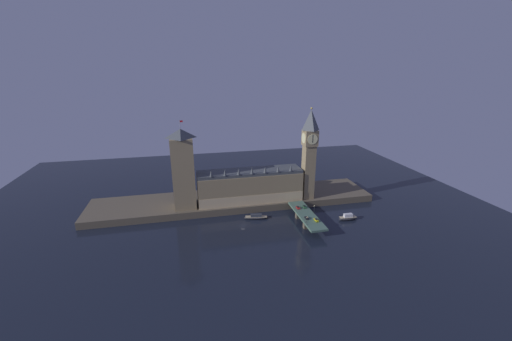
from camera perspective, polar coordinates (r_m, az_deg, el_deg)
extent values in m
plane|color=black|center=(218.87, -2.40, -10.01)|extent=(400.00, 400.00, 0.00)
cube|color=brown|center=(252.43, -4.02, -5.39)|extent=(220.00, 42.00, 5.25)
cube|color=#8E7A56|center=(241.14, -1.13, -3.00)|extent=(79.10, 19.66, 22.04)
cube|color=#D5B989|center=(234.81, -0.63, -5.45)|extent=(79.10, 0.20, 7.93)
cube|color=#42474C|center=(237.02, -1.15, -0.24)|extent=(79.10, 18.09, 2.40)
cone|color=#42474C|center=(224.18, -8.17, -0.54)|extent=(2.40, 2.40, 4.85)
cone|color=#42474C|center=(225.06, -5.66, -0.36)|extent=(2.40, 2.40, 4.85)
cone|color=#42474C|center=(226.38, -3.18, -0.19)|extent=(2.40, 2.40, 4.85)
cone|color=#42474C|center=(228.11, -0.73, -0.02)|extent=(2.40, 2.40, 4.85)
cone|color=#42474C|center=(230.26, 1.67, 0.15)|extent=(2.40, 2.40, 4.85)
cone|color=#42474C|center=(232.80, 4.03, 0.31)|extent=(2.40, 2.40, 4.85)
cone|color=#42474C|center=(235.74, 6.34, 0.47)|extent=(2.40, 2.40, 4.85)
cube|color=#8E7A56|center=(246.13, 9.46, -0.29)|extent=(8.40, 8.40, 42.34)
cube|color=#8E7A56|center=(239.09, 9.79, 5.87)|extent=(9.91, 9.91, 11.74)
cylinder|color=beige|center=(234.51, 10.26, 5.60)|extent=(7.80, 0.25, 7.80)
cylinder|color=beige|center=(243.68, 9.34, 6.12)|extent=(7.80, 0.25, 7.80)
cylinder|color=beige|center=(241.05, 10.91, 5.90)|extent=(0.25, 7.80, 7.80)
cylinder|color=beige|center=(237.22, 8.65, 5.83)|extent=(0.25, 7.80, 7.80)
cube|color=black|center=(234.22, 10.28, 5.73)|extent=(0.36, 0.10, 5.85)
pyramid|color=#42474C|center=(236.66, 9.96, 9.06)|extent=(9.91, 9.91, 15.23)
sphere|color=gold|center=(235.52, 10.08, 11.08)|extent=(1.60, 1.60, 1.60)
cube|color=#8E7A56|center=(230.84, -13.05, -0.50)|extent=(15.43, 15.43, 52.01)
pyramid|color=#42474C|center=(223.50, -13.58, 6.60)|extent=(15.74, 15.74, 6.27)
cylinder|color=#99999E|center=(222.41, -13.69, 8.14)|extent=(0.24, 0.24, 6.00)
cube|color=red|center=(222.05, -13.45, 8.70)|extent=(2.00, 0.08, 1.20)
cube|color=#476656|center=(223.23, 9.16, -8.03)|extent=(11.59, 46.00, 1.40)
cube|color=brown|center=(218.35, 9.87, -9.63)|extent=(9.85, 3.20, 4.91)
cube|color=brown|center=(230.98, 8.42, -7.93)|extent=(9.85, 3.20, 4.91)
cube|color=red|center=(230.65, 7.63, -6.71)|extent=(1.99, 4.15, 0.81)
cube|color=black|center=(230.38, 7.63, -6.57)|extent=(1.63, 1.87, 0.45)
cylinder|color=black|center=(231.54, 7.29, -6.67)|extent=(0.22, 0.64, 0.64)
cylinder|color=black|center=(232.15, 7.74, -6.62)|extent=(0.22, 0.64, 0.64)
cylinder|color=black|center=(229.36, 7.51, -6.93)|extent=(0.22, 0.64, 0.64)
cylinder|color=black|center=(229.97, 7.96, -6.88)|extent=(0.22, 0.64, 0.64)
cube|color=black|center=(216.44, 9.18, -8.53)|extent=(1.94, 3.91, 0.82)
cube|color=black|center=(216.15, 9.18, -8.38)|extent=(1.59, 1.76, 0.45)
cylinder|color=black|center=(217.24, 8.83, -8.48)|extent=(0.22, 0.64, 0.64)
cylinder|color=black|center=(217.88, 9.28, -8.43)|extent=(0.22, 0.64, 0.64)
cylinder|color=black|center=(215.23, 9.06, -8.76)|extent=(0.22, 0.64, 0.64)
cylinder|color=black|center=(215.88, 9.52, -8.70)|extent=(0.22, 0.64, 0.64)
cube|color=yellow|center=(214.70, 10.88, -8.84)|extent=(1.81, 4.49, 0.97)
cube|color=black|center=(214.38, 10.90, -8.67)|extent=(1.49, 2.02, 0.45)
cylinder|color=black|center=(214.05, 11.24, -9.05)|extent=(0.22, 0.64, 0.64)
cylinder|color=black|center=(213.40, 10.81, -9.11)|extent=(0.22, 0.64, 0.64)
cylinder|color=black|center=(216.30, 10.95, -8.73)|extent=(0.22, 0.64, 0.64)
cylinder|color=black|center=(215.66, 10.52, -8.79)|extent=(0.22, 0.64, 0.64)
cube|color=#235633|center=(232.42, 8.81, -6.55)|extent=(1.81, 3.86, 0.96)
cube|color=black|center=(232.13, 8.82, -6.39)|extent=(1.48, 1.74, 0.45)
cylinder|color=black|center=(231.85, 9.11, -6.72)|extent=(0.22, 0.64, 0.64)
cylinder|color=black|center=(231.26, 8.71, -6.77)|extent=(0.22, 0.64, 0.64)
cylinder|color=black|center=(233.86, 8.89, -6.48)|extent=(0.22, 0.64, 0.64)
cylinder|color=black|center=(233.27, 8.50, -6.53)|extent=(0.22, 0.64, 0.64)
cylinder|color=black|center=(211.18, 9.07, -9.29)|extent=(0.28, 0.28, 0.81)
cylinder|color=black|center=(210.84, 9.08, -9.11)|extent=(0.38, 0.38, 0.68)
sphere|color=tan|center=(210.64, 9.08, -9.00)|extent=(0.22, 0.22, 0.22)
cylinder|color=#2D3333|center=(208.77, 9.25, -9.69)|extent=(0.56, 0.56, 0.50)
cylinder|color=#2D3333|center=(207.59, 9.28, -9.06)|extent=(0.18, 0.18, 4.66)
sphere|color=#F9E5A3|center=(206.31, 9.33, -8.34)|extent=(0.60, 0.60, 0.60)
sphere|color=#F9E5A3|center=(206.30, 9.20, -8.45)|extent=(0.44, 0.44, 0.44)
sphere|color=#F9E5A3|center=(206.62, 9.44, -8.42)|extent=(0.44, 0.44, 0.44)
cylinder|color=#2D3333|center=(224.79, 10.49, -7.65)|extent=(0.56, 0.56, 0.50)
cylinder|color=#2D3333|center=(223.62, 10.53, -7.01)|extent=(0.18, 0.18, 5.02)
sphere|color=#F9E5A3|center=(222.36, 10.58, -6.30)|extent=(0.60, 0.60, 0.60)
sphere|color=#F9E5A3|center=(222.33, 10.46, -6.39)|extent=(0.44, 0.44, 0.44)
sphere|color=#F9E5A3|center=(222.67, 10.68, -6.37)|extent=(0.44, 0.44, 0.44)
ellipsoid|color=#28282D|center=(227.86, 0.03, -8.55)|extent=(18.08, 7.20, 1.72)
cube|color=tan|center=(227.51, 0.03, -8.37)|extent=(15.85, 6.00, 0.24)
cube|color=#2D333D|center=(227.08, 0.03, -8.15)|extent=(8.26, 3.96, 1.72)
ellipsoid|color=#28282D|center=(235.22, 16.35, -8.35)|extent=(13.88, 4.79, 2.41)
cube|color=tan|center=(234.75, 16.38, -8.11)|extent=(12.20, 3.88, 0.24)
cube|color=silver|center=(234.18, 16.41, -7.82)|extent=(6.28, 2.87, 2.41)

